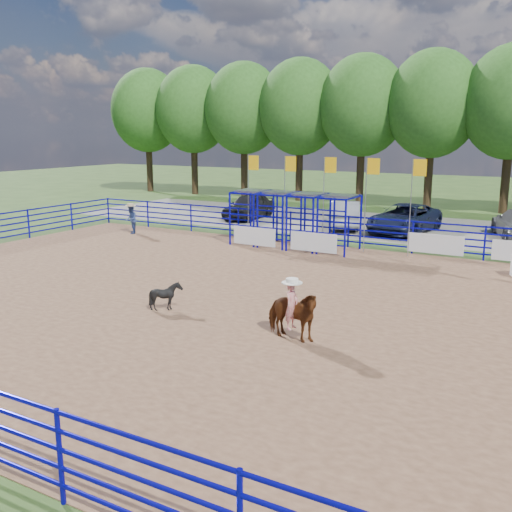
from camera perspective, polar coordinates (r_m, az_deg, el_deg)
name	(u,v)px	position (r m, az deg, el deg)	size (l,w,h in m)	color
ground	(239,301)	(18.34, -1.73, -4.53)	(120.00, 120.00, 0.00)	#3E5C24
arena_dirt	(239,301)	(18.34, -1.73, -4.50)	(30.00, 20.00, 0.02)	#875F43
gravel_strip	(390,226)	(33.72, 13.28, 2.91)	(40.00, 10.00, 0.01)	gray
horse_and_rider	(292,310)	(14.75, 3.58, -5.46)	(1.69, 0.90, 2.27)	#623013
calf	(166,296)	(17.47, -9.00, -3.96)	(0.72, 0.81, 0.89)	black
spectator_cowboy	(131,219)	(30.96, -12.39, 3.67)	(0.91, 0.94, 1.58)	navy
car_a	(249,206)	(35.77, -0.70, 5.02)	(1.83, 4.54, 1.55)	black
car_b	(345,214)	(32.66, 8.86, 4.16)	(1.62, 4.65, 1.53)	gray
car_c	(404,218)	(31.69, 14.62, 3.66)	(2.52, 5.47, 1.52)	#151A36
perimeter_fence	(239,278)	(18.14, -1.75, -2.26)	(30.10, 20.10, 1.50)	#0B08B6
chute_assembly	(301,221)	(26.59, 4.53, 3.49)	(19.32, 2.41, 4.20)	#0B08B6
treeline	(433,99)	(42.10, 17.33, 14.78)	(56.40, 6.40, 11.24)	#3F2B19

